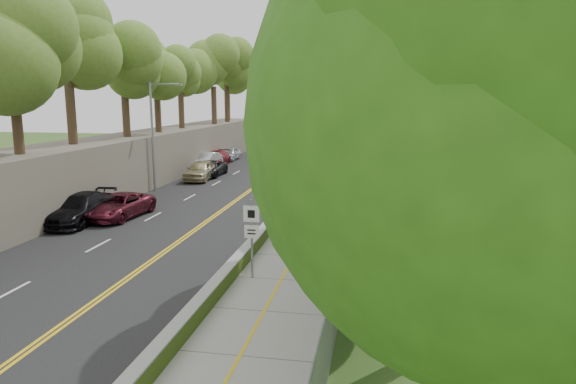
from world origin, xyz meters
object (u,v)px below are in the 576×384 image
at_px(construction_barrel, 347,180).
at_px(car_2, 119,206).
at_px(person_far, 349,180).
at_px(signpost, 252,230).
at_px(painter_0, 304,199).
at_px(streetlight, 155,129).
at_px(concrete_block, 329,282).

distance_m(construction_barrel, car_2, 18.16).
relative_size(construction_barrel, person_far, 0.59).
height_order(car_2, person_far, person_far).
height_order(signpost, car_2, signpost).
height_order(car_2, painter_0, painter_0).
bearing_deg(car_2, signpost, -35.02).
bearing_deg(car_2, person_far, 46.97).
relative_size(car_2, person_far, 3.28).
bearing_deg(construction_barrel, painter_0, -99.97).
bearing_deg(streetlight, concrete_block, -50.99).
xyz_separation_m(streetlight, person_far, (14.03, 2.72, -3.82)).
bearing_deg(painter_0, construction_barrel, -28.86).
bearing_deg(streetlight, construction_barrel, 19.14).
height_order(streetlight, construction_barrel, streetlight).
bearing_deg(person_far, concrete_block, 91.31).
height_order(signpost, construction_barrel, signpost).
bearing_deg(person_far, signpost, 82.51).
height_order(construction_barrel, painter_0, painter_0).
bearing_deg(painter_0, concrete_block, 173.50).
bearing_deg(concrete_block, painter_0, 102.38).
height_order(streetlight, signpost, streetlight).
relative_size(signpost, person_far, 2.01).
relative_size(streetlight, signpost, 2.58).
distance_m(streetlight, concrete_block, 23.54).
relative_size(painter_0, person_far, 1.21).
bearing_deg(car_2, concrete_block, -30.68).
relative_size(streetlight, person_far, 5.20).
xyz_separation_m(streetlight, signpost, (11.51, -17.02, -2.68)).
distance_m(signpost, person_far, 19.93).
relative_size(streetlight, concrete_block, 6.77).
xyz_separation_m(streetlight, construction_barrel, (13.78, 4.78, -4.14)).
height_order(streetlight, concrete_block, streetlight).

